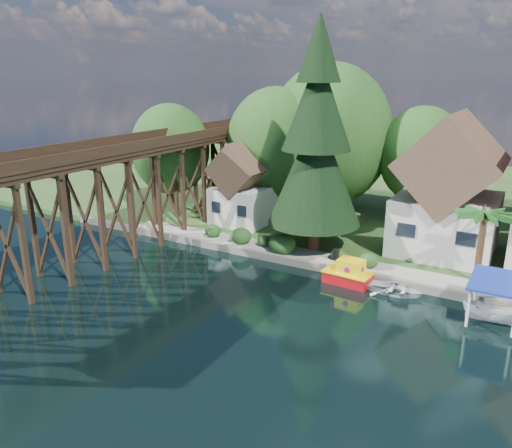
% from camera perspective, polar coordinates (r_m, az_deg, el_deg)
% --- Properties ---
extents(ground, '(140.00, 140.00, 0.00)m').
position_cam_1_polar(ground, '(31.26, 1.93, -10.34)').
color(ground, black).
rests_on(ground, ground).
extents(bank, '(140.00, 52.00, 0.50)m').
position_cam_1_polar(bank, '(61.58, 17.12, 3.02)').
color(bank, '#2C481D').
rests_on(bank, ground).
extents(seawall, '(60.00, 0.40, 0.62)m').
position_cam_1_polar(seawall, '(36.55, 13.55, -6.09)').
color(seawall, slate).
rests_on(seawall, ground).
extents(promenade, '(50.00, 2.60, 0.06)m').
position_cam_1_polar(promenade, '(37.20, 17.11, -5.60)').
color(promenade, gray).
rests_on(promenade, bank).
extents(trestle_bridge, '(4.12, 44.18, 9.30)m').
position_cam_1_polar(trestle_bridge, '(42.49, -13.94, 4.27)').
color(trestle_bridge, black).
rests_on(trestle_bridge, ground).
extents(house_left, '(7.64, 8.64, 11.02)m').
position_cam_1_polar(house_left, '(41.98, 21.15, 3.17)').
color(house_left, silver).
rests_on(house_left, bank).
extents(shed, '(5.09, 5.40, 7.85)m').
position_cam_1_polar(shed, '(47.01, -1.46, 4.07)').
color(shed, silver).
rests_on(shed, bank).
extents(bg_trees, '(49.90, 13.30, 10.57)m').
position_cam_1_polar(bg_trees, '(47.84, 15.38, 7.92)').
color(bg_trees, '#382314').
rests_on(bg_trees, bank).
extents(shrubs, '(15.76, 2.47, 1.70)m').
position_cam_1_polar(shrubs, '(40.29, 2.43, -2.01)').
color(shrubs, '#1C4318').
rests_on(shrubs, bank).
extents(conifer, '(7.35, 7.35, 18.10)m').
position_cam_1_polar(conifer, '(39.03, 6.91, 9.32)').
color(conifer, '#382314').
rests_on(conifer, bank).
extents(palm_tree, '(4.85, 4.85, 5.31)m').
position_cam_1_polar(palm_tree, '(36.41, 24.67, 0.75)').
color(palm_tree, '#382314').
rests_on(palm_tree, bank).
extents(tugboat, '(3.45, 2.07, 2.42)m').
position_cam_1_polar(tugboat, '(35.88, 10.50, -5.62)').
color(tugboat, '#AC0B12').
rests_on(tugboat, ground).
extents(boat_white_a, '(3.78, 2.71, 0.78)m').
position_cam_1_polar(boat_white_a, '(35.19, 15.55, -7.04)').
color(boat_white_a, white).
rests_on(boat_white_a, ground).
extents(boat_canopy, '(3.43, 4.25, 2.73)m').
position_cam_1_polar(boat_canopy, '(33.04, 25.55, -8.29)').
color(boat_canopy, silver).
rests_on(boat_canopy, ground).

